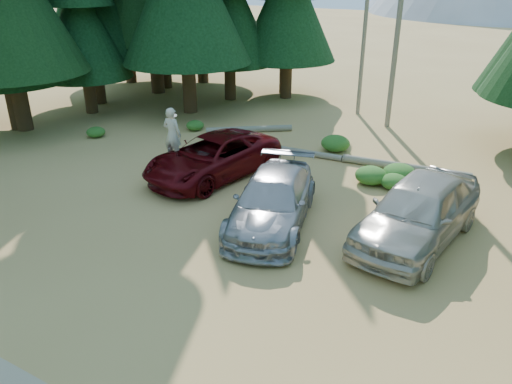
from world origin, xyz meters
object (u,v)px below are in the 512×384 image
at_px(red_pickup, 213,157).
at_px(log_left, 249,129).
at_px(silver_minivan_right, 418,211).
at_px(silver_minivan_center, 273,201).
at_px(log_mid, 307,153).
at_px(log_right, 405,167).
at_px(frisbee_player, 172,134).

height_order(red_pickup, log_left, red_pickup).
height_order(silver_minivan_right, log_left, silver_minivan_right).
xyz_separation_m(silver_minivan_center, silver_minivan_right, (3.99, 1.11, 0.17)).
distance_m(red_pickup, silver_minivan_right, 7.70).
height_order(red_pickup, silver_minivan_right, silver_minivan_right).
bearing_deg(log_left, log_mid, -59.46).
xyz_separation_m(silver_minivan_right, log_right, (-1.59, 5.12, -0.77)).
distance_m(frisbee_player, log_mid, 5.71).
height_order(silver_minivan_center, frisbee_player, frisbee_player).
relative_size(red_pickup, silver_minivan_right, 1.01).
distance_m(red_pickup, log_right, 7.26).
bearing_deg(red_pickup, log_right, 44.39).
bearing_deg(red_pickup, log_mid, 70.97).
distance_m(red_pickup, frisbee_player, 1.67).
height_order(frisbee_player, log_mid, frisbee_player).
relative_size(red_pickup, log_left, 1.36).
bearing_deg(log_right, frisbee_player, -152.61).
distance_m(silver_minivan_center, log_mid, 6.14).
relative_size(silver_minivan_right, log_left, 1.35).
bearing_deg(frisbee_player, log_left, -91.05).
xyz_separation_m(log_left, log_right, (7.56, -1.24, 0.01)).
distance_m(red_pickup, log_mid, 4.30).
bearing_deg(silver_minivan_center, log_right, 53.10).
relative_size(red_pickup, log_mid, 1.84).
relative_size(log_mid, log_right, 0.62).
height_order(red_pickup, silver_minivan_center, red_pickup).
height_order(silver_minivan_right, log_right, silver_minivan_right).
xyz_separation_m(frisbee_player, log_mid, (3.37, 4.37, -1.49)).
relative_size(silver_minivan_right, log_right, 1.13).
distance_m(silver_minivan_right, log_left, 11.18).
bearing_deg(log_right, silver_minivan_right, -78.07).
bearing_deg(log_mid, silver_minivan_center, -79.10).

